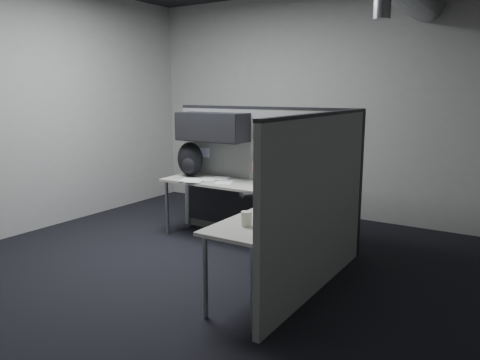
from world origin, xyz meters
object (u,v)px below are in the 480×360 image
Objects in this scene: monitor at (316,171)px; keyboard at (264,194)px; phone at (274,216)px; backpack at (190,160)px; desk at (255,202)px.

keyboard is (-0.39, -0.44, -0.22)m from monitor.
backpack reaches higher than phone.
backpack is at bearing 163.02° from desk.
backpack is at bearing -172.81° from monitor.
phone is at bearing -44.71° from backpack.
keyboard is at bearing -122.02° from monitor.
backpack reaches higher than desk.
phone is at bearing -51.11° from desk.
monitor is 1.77m from backpack.
monitor is 1.21× the size of keyboard.
backpack is (-1.90, 1.25, 0.18)m from phone.
monitor is 2.38× the size of phone.
monitor reaches higher than backpack.
phone is (0.72, -0.89, 0.15)m from desk.
monitor reaches higher than desk.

